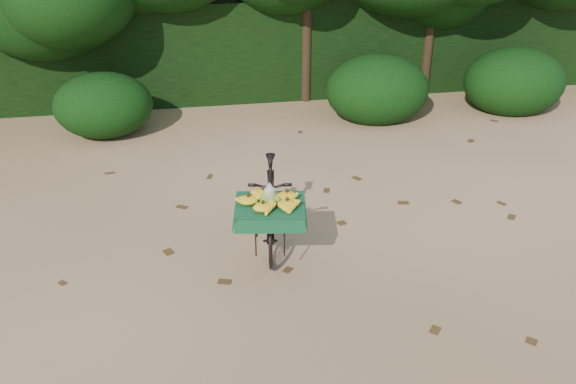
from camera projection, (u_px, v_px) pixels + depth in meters
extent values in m
plane|color=tan|center=(362.00, 264.00, 6.54)|extent=(80.00, 80.00, 0.00)
imported|color=black|center=(271.00, 204.00, 6.73)|extent=(0.70, 1.65, 0.96)
cube|color=black|center=(270.00, 206.00, 6.06)|extent=(0.41, 0.47, 0.02)
cube|color=#15512B|center=(270.00, 205.00, 6.05)|extent=(0.77, 0.68, 0.01)
ellipsoid|color=olive|center=(277.00, 200.00, 6.03)|extent=(0.09, 0.07, 0.10)
ellipsoid|color=olive|center=(272.00, 197.00, 6.08)|extent=(0.09, 0.07, 0.10)
ellipsoid|color=olive|center=(264.00, 199.00, 6.06)|extent=(0.09, 0.07, 0.10)
ellipsoid|color=olive|center=(264.00, 202.00, 6.00)|extent=(0.09, 0.07, 0.10)
ellipsoid|color=olive|center=(272.00, 203.00, 5.98)|extent=(0.09, 0.07, 0.10)
cylinder|color=#EAE5C6|center=(270.00, 196.00, 6.02)|extent=(0.11, 0.11, 0.14)
cube|color=black|center=(272.00, 42.00, 11.63)|extent=(26.00, 1.80, 1.80)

